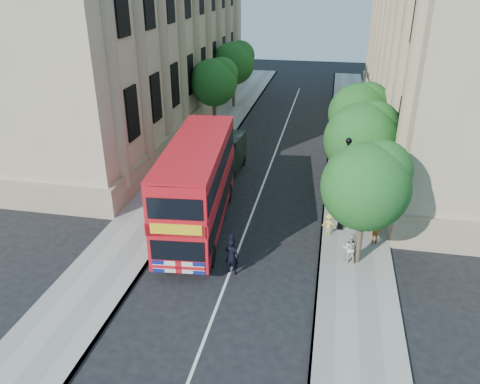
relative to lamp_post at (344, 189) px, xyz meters
The scene contains 17 objects.
ground 8.20m from the lamp_post, 129.81° to the right, with size 120.00×120.00×0.00m, color black.
pavement_right 4.75m from the lamp_post, 79.38° to the left, with size 3.50×80.00×0.12m, color gray.
pavement_left 11.73m from the lamp_post, 159.59° to the left, with size 3.50×80.00×0.12m, color gray.
building_right 21.06m from the lamp_post, 63.95° to the left, with size 12.00×38.00×18.00m, color tan.
building_left 26.82m from the lamp_post, 136.25° to the left, with size 12.00×38.00×18.00m, color tan.
tree_right_near 3.54m from the lamp_post, 74.15° to the right, with size 4.00×4.00×6.08m.
tree_right_mid 3.70m from the lamp_post, 74.48° to the left, with size 4.20×4.20×6.37m.
tree_right_far 9.25m from the lamp_post, 84.67° to the left, with size 4.00×4.00×6.15m.
tree_left_far 19.52m from the lamp_post, 124.35° to the left, with size 4.00×4.00×6.30m.
tree_left_back 26.51m from the lamp_post, 114.51° to the left, with size 4.20×4.20×6.65m.
lamp_post is the anchor object (origin of this frame).
double_decker_bus 7.67m from the lamp_post, behind, with size 3.73×10.49×4.75m.
box_van 10.49m from the lamp_post, 138.77° to the left, with size 2.01×4.42×2.47m.
police_constable 7.17m from the lamp_post, 134.36° to the right, with size 0.66×0.43×1.81m, color black.
woman_pedestrian 3.57m from the lamp_post, 82.47° to the right, with size 0.73×0.57×1.51m, color beige.
child_a 2.78m from the lamp_post, 35.10° to the right, with size 0.69×0.29×1.18m, color orange.
child_b 2.02m from the lamp_post, 130.95° to the right, with size 0.76×0.44×1.18m, color #DCCB4B.
Camera 1 is at (4.03, -16.69, 12.68)m, focal length 35.00 mm.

